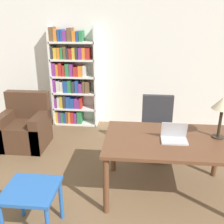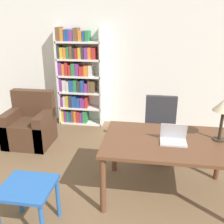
% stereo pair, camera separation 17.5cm
% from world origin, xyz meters
% --- Properties ---
extents(wall_back, '(8.00, 0.06, 2.70)m').
position_xyz_m(wall_back, '(0.00, 4.53, 1.35)').
color(wall_back, white).
rests_on(wall_back, ground_plane).
extents(desk, '(1.57, 1.01, 0.76)m').
position_xyz_m(desk, '(0.43, 2.20, 0.67)').
color(desk, brown).
rests_on(desk, ground_plane).
extents(laptop, '(0.31, 0.21, 0.22)m').
position_xyz_m(laptop, '(0.48, 2.17, 0.81)').
color(laptop, '#B2B2B7').
rests_on(laptop, desk).
extents(table_lamp, '(0.25, 0.25, 0.52)m').
position_xyz_m(table_lamp, '(1.03, 2.31, 1.18)').
color(table_lamp, '#2D2319').
rests_on(table_lamp, desk).
extents(office_chair, '(0.52, 0.52, 0.97)m').
position_xyz_m(office_chair, '(0.37, 3.21, 0.44)').
color(office_chair, black).
rests_on(office_chair, ground_plane).
extents(side_table_blue, '(0.53, 0.50, 0.55)m').
position_xyz_m(side_table_blue, '(-1.01, 1.38, 0.45)').
color(side_table_blue, '#2356A3').
rests_on(side_table_blue, ground_plane).
extents(armchair, '(0.76, 0.69, 0.93)m').
position_xyz_m(armchair, '(-1.90, 3.29, 0.31)').
color(armchair, '#472D1E').
rests_on(armchair, ground_plane).
extents(bookshelf, '(0.91, 0.28, 2.00)m').
position_xyz_m(bookshelf, '(-1.30, 4.34, 0.98)').
color(bookshelf, white).
rests_on(bookshelf, ground_plane).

